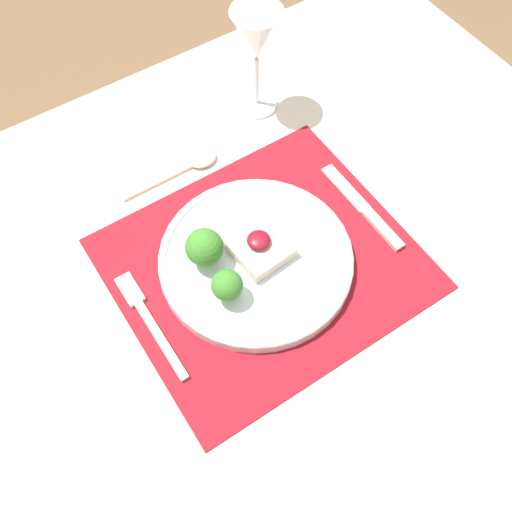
{
  "coord_description": "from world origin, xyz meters",
  "views": [
    {
      "loc": [
        -0.25,
        -0.36,
        1.49
      ],
      "look_at": [
        -0.01,
        0.01,
        0.76
      ],
      "focal_mm": 42.0,
      "sensor_mm": 36.0,
      "label": 1
    }
  ],
  "objects_px": {
    "spoon": "(191,164)",
    "wine_glass_near": "(257,40)",
    "fork": "(147,317)",
    "dinner_plate": "(252,258)",
    "knife": "(367,212)"
  },
  "relations": [
    {
      "from": "knife",
      "to": "spoon",
      "type": "bearing_deg",
      "value": 125.13
    },
    {
      "from": "dinner_plate",
      "to": "fork",
      "type": "height_order",
      "value": "dinner_plate"
    },
    {
      "from": "knife",
      "to": "spoon",
      "type": "height_order",
      "value": "spoon"
    },
    {
      "from": "spoon",
      "to": "wine_glass_near",
      "type": "bearing_deg",
      "value": 19.89
    },
    {
      "from": "dinner_plate",
      "to": "wine_glass_near",
      "type": "distance_m",
      "value": 0.34
    },
    {
      "from": "fork",
      "to": "dinner_plate",
      "type": "bearing_deg",
      "value": -1.61
    },
    {
      "from": "fork",
      "to": "knife",
      "type": "distance_m",
      "value": 0.36
    },
    {
      "from": "spoon",
      "to": "wine_glass_near",
      "type": "height_order",
      "value": "wine_glass_near"
    },
    {
      "from": "knife",
      "to": "wine_glass_near",
      "type": "distance_m",
      "value": 0.31
    },
    {
      "from": "wine_glass_near",
      "to": "fork",
      "type": "bearing_deg",
      "value": -143.49
    },
    {
      "from": "knife",
      "to": "wine_glass_near",
      "type": "relative_size",
      "value": 0.98
    },
    {
      "from": "dinner_plate",
      "to": "knife",
      "type": "distance_m",
      "value": 0.2
    },
    {
      "from": "knife",
      "to": "spoon",
      "type": "xyz_separation_m",
      "value": [
        -0.18,
        0.23,
        -0.0
      ]
    },
    {
      "from": "dinner_plate",
      "to": "fork",
      "type": "xyz_separation_m",
      "value": [
        -0.17,
        0.01,
        -0.01
      ]
    },
    {
      "from": "dinner_plate",
      "to": "spoon",
      "type": "xyz_separation_m",
      "value": [
        0.02,
        0.21,
        -0.01
      ]
    }
  ]
}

